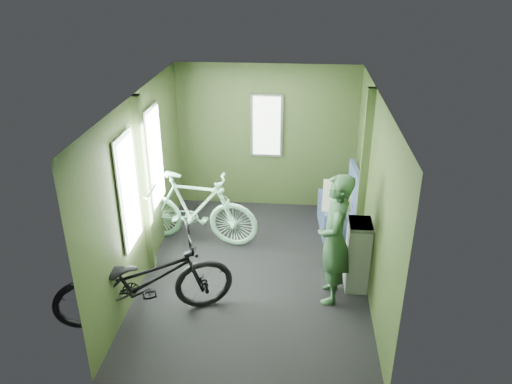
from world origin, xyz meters
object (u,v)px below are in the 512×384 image
passenger (334,239)px  waste_box (358,255)px  bicycle_mint (197,242)px  bench_seat (340,212)px  bicycle_black (149,318)px

passenger → waste_box: size_ratio=1.78×
passenger → waste_box: 0.53m
bicycle_mint → bench_seat: size_ratio=1.88×
waste_box → bench_seat: size_ratio=0.93×
bicycle_black → waste_box: (2.38, 0.83, 0.45)m
bicycle_black → passenger: 2.29m
passenger → bench_seat: size_ratio=1.66×
waste_box → bench_seat: bench_seat is taller
bicycle_mint → waste_box: bearing=-103.6°
bicycle_mint → passenger: (1.85, -1.11, 0.80)m
waste_box → passenger: bearing=-141.6°
bench_seat → bicycle_black: bearing=-139.2°
bicycle_black → waste_box: bearing=-92.8°
passenger → bench_seat: passenger is taller
bicycle_black → bench_seat: size_ratio=2.04×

